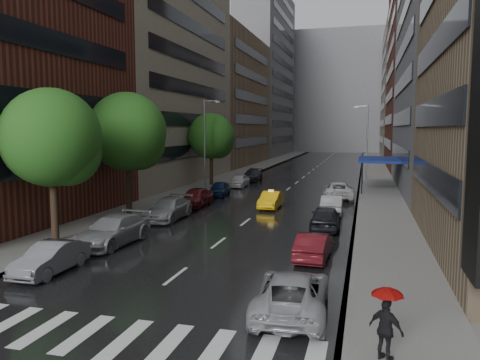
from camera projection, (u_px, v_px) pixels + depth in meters
name	position (u px, v px, depth m)	size (l,w,h in m)	color
ground	(130.00, 311.00, 16.08)	(220.00, 220.00, 0.00)	gray
road	(307.00, 174.00, 64.07)	(14.00, 140.00, 0.01)	black
sidewalk_left	(244.00, 172.00, 66.39)	(4.00, 140.00, 0.15)	gray
sidewalk_right	(375.00, 176.00, 61.74)	(4.00, 140.00, 0.15)	gray
crosswalk	(104.00, 336.00, 14.11)	(13.15, 2.80, 0.01)	silver
buildings_left	(221.00, 67.00, 74.63)	(8.00, 108.00, 38.00)	maroon
buildings_right	(423.00, 65.00, 64.99)	(8.05, 109.10, 36.00)	#937A5B
building_far	(338.00, 93.00, 127.59)	(40.00, 14.00, 32.00)	slate
tree_near	(51.00, 138.00, 24.98)	(5.29, 5.29, 8.43)	#382619
tree_mid	(127.00, 132.00, 32.91)	(5.53, 5.53, 8.82)	#382619
tree_far	(211.00, 136.00, 50.75)	(5.00, 5.00, 7.96)	#382619
taxi	(271.00, 200.00, 36.85)	(1.39, 3.99, 1.31)	#EAAF0C
parked_cars_left	(194.00, 199.00, 37.03)	(2.52, 41.76, 1.56)	slate
parked_cars_right	(327.00, 216.00, 29.71)	(3.09, 32.40, 1.54)	#9F9FA5
ped_red_umbrella	(387.00, 317.00, 12.25)	(1.05, 0.88, 2.01)	black
street_lamp_left	(205.00, 142.00, 46.33)	(1.74, 0.22, 9.00)	gray
street_lamp_right	(366.00, 140.00, 56.74)	(1.74, 0.22, 9.00)	gray
awning	(379.00, 160.00, 47.01)	(4.00, 8.00, 3.12)	navy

